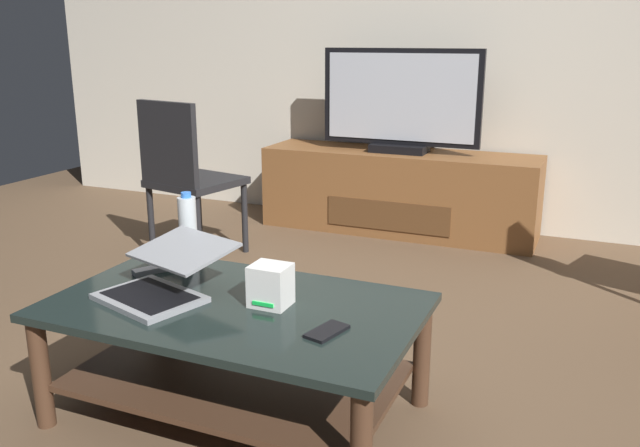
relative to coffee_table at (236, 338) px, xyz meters
name	(u,v)px	position (x,y,z in m)	size (l,w,h in m)	color
ground_plane	(318,376)	(0.15, 0.34, -0.28)	(7.68, 7.68, 0.00)	brown
back_wall	(464,11)	(0.15, 2.68, 1.12)	(6.40, 0.12, 2.80)	beige
coffee_table	(236,338)	(0.00, 0.00, 0.00)	(1.20, 0.71, 0.41)	black
media_cabinet	(399,192)	(-0.15, 2.36, -0.02)	(1.77, 0.47, 0.53)	brown
television	(401,103)	(-0.15, 2.34, 0.56)	(1.02, 0.20, 0.64)	black
side_chair	(185,172)	(-1.09, 1.34, 0.22)	(0.52, 0.52, 0.91)	black
laptop	(164,278)	(-0.25, -0.03, 0.19)	(0.43, 0.47, 0.17)	gray
router_box	(271,285)	(0.12, 0.03, 0.19)	(0.12, 0.11, 0.14)	white
water_bottle_near	(188,229)	(-0.37, 0.29, 0.25)	(0.07, 0.07, 0.28)	silver
cell_phone	(327,331)	(0.36, -0.09, 0.13)	(0.07, 0.14, 0.01)	black
tv_remote	(155,269)	(-0.42, 0.14, 0.13)	(0.04, 0.16, 0.02)	#99999E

